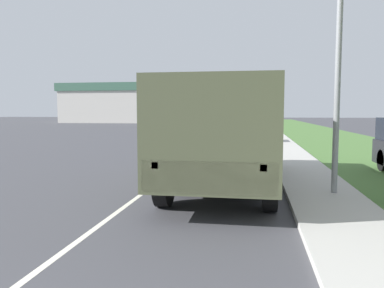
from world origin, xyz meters
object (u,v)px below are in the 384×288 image
car_nearest_ahead (241,132)px  car_third_ahead (222,121)px  lamp_post (330,25)px  car_fourth_ahead (250,119)px  car_second_ahead (245,125)px  military_truck (225,130)px

car_nearest_ahead → car_third_ahead: car_nearest_ahead is taller
car_third_ahead → lamp_post: lamp_post is taller
car_fourth_ahead → lamp_post: bearing=-87.6°
car_nearest_ahead → car_second_ahead: (-0.08, 15.48, -0.10)m
military_truck → car_third_ahead: size_ratio=2.03×
car_second_ahead → car_fourth_ahead: (0.26, 26.58, 0.02)m
military_truck → car_nearest_ahead: (-0.03, 14.67, -0.84)m
car_third_ahead → car_fourth_ahead: 13.63m
car_second_ahead → lamp_post: lamp_post is taller
lamp_post → car_fourth_ahead: bearing=92.4°
car_second_ahead → lamp_post: bearing=-85.1°
car_fourth_ahead → lamp_post: 57.76m
car_nearest_ahead → military_truck: bearing=-89.9°
military_truck → lamp_post: 3.70m
car_second_ahead → car_third_ahead: size_ratio=1.04×
military_truck → car_fourth_ahead: military_truck is taller
military_truck → car_second_ahead: military_truck is taller
car_fourth_ahead → lamp_post: (2.39, -57.60, 3.46)m
car_third_ahead → car_fourth_ahead: (3.94, 13.05, 0.01)m
military_truck → lamp_post: (2.53, -0.88, 2.55)m
car_third_ahead → military_truck: bearing=-85.0°
military_truck → car_second_ahead: bearing=90.2°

